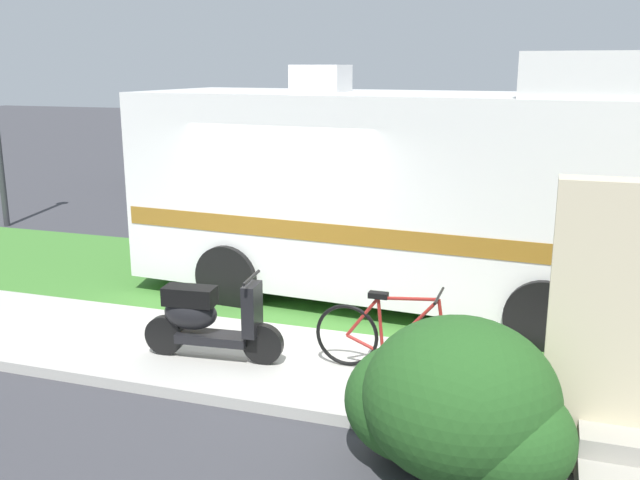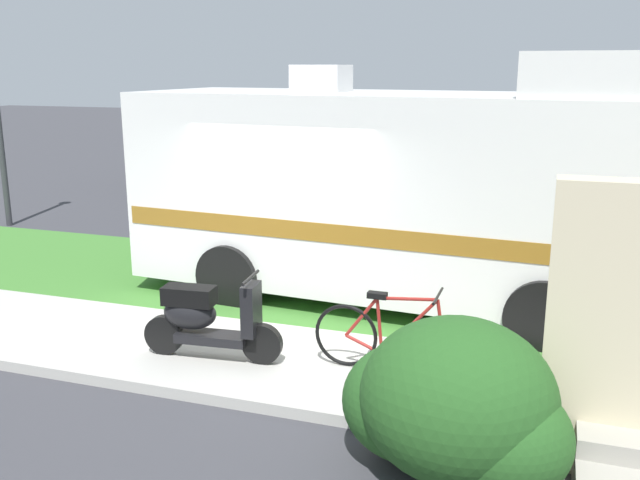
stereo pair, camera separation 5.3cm
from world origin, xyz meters
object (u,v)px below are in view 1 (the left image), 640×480
at_px(motorhome_rv, 400,189).
at_px(bicycle, 395,338).
at_px(pickup_truck_near, 471,186).
at_px(scooter, 207,318).
at_px(pickup_truck_far, 249,151).

relative_size(motorhome_rv, bicycle, 4.16).
bearing_deg(motorhome_rv, bicycle, -78.63).
bearing_deg(motorhome_rv, pickup_truck_near, 83.77).
xyz_separation_m(scooter, pickup_truck_near, (1.97, 7.23, 0.38)).
xyz_separation_m(bicycle, pickup_truck_near, (-0.03, 6.96, 0.46)).
relative_size(bicycle, pickup_truck_near, 0.33).
height_order(motorhome_rv, pickup_truck_far, motorhome_rv).
bearing_deg(scooter, motorhome_rv, 62.27).
height_order(pickup_truck_near, pickup_truck_far, pickup_truck_far).
distance_m(scooter, pickup_truck_far, 11.92).
bearing_deg(bicycle, scooter, -172.09).
relative_size(scooter, bicycle, 0.92).
distance_m(scooter, pickup_truck_near, 7.51).
bearing_deg(scooter, pickup_truck_near, 74.77).
height_order(scooter, bicycle, scooter).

